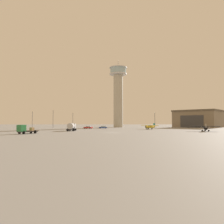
{
  "coord_description": "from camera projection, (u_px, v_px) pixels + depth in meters",
  "views": [
    {
      "loc": [
        0.09,
        -68.03,
        3.54
      ],
      "look_at": [
        -0.06,
        18.73,
        7.61
      ],
      "focal_mm": 33.1,
      "sensor_mm": 36.0,
      "label": 1
    }
  ],
  "objects": [
    {
      "name": "light_post_north",
      "position": [
        155.0,
        119.0,
        111.02
      ],
      "size": [
        0.44,
        0.44,
        8.81
      ],
      "color": "#38383D",
      "rests_on": "ground_plane"
    },
    {
      "name": "truck_flatbed_green",
      "position": [
        25.0,
        129.0,
        59.89
      ],
      "size": [
        5.03,
        6.18,
        2.64
      ],
      "rotation": [
        0.0,
        0.0,
        4.15
      ],
      "color": "#38383D",
      "rests_on": "ground_plane"
    },
    {
      "name": "car_red",
      "position": [
        89.0,
        127.0,
        103.77
      ],
      "size": [
        4.69,
        3.16,
        1.37
      ],
      "rotation": [
        0.0,
        0.0,
        2.79
      ],
      "color": "red",
      "rests_on": "ground_plane"
    },
    {
      "name": "ground_plane",
      "position": [
        112.0,
        132.0,
        67.79
      ],
      "size": [
        400.0,
        400.0,
        0.0
      ],
      "primitive_type": "plane",
      "color": "gray"
    },
    {
      "name": "light_post_centre",
      "position": [
        73.0,
        118.0,
        116.8
      ],
      "size": [
        0.44,
        0.44,
        9.08
      ],
      "color": "#38383D",
      "rests_on": "ground_plane"
    },
    {
      "name": "truck_fuel_tanker_silver",
      "position": [
        72.0,
        126.0,
        79.27
      ],
      "size": [
        3.17,
        6.17,
        2.99
      ],
      "rotation": [
        0.0,
        0.0,
        1.58
      ],
      "color": "#38383D",
      "rests_on": "ground_plane"
    },
    {
      "name": "hangar",
      "position": [
        199.0,
        119.0,
        130.69
      ],
      "size": [
        34.65,
        34.48,
        10.74
      ],
      "rotation": [
        0.0,
        0.0,
        -2.29
      ],
      "color": "#7A6B56",
      "rests_on": "ground_plane"
    },
    {
      "name": "airplane_black",
      "position": [
        206.0,
        128.0,
        74.96
      ],
      "size": [
        9.45,
        7.48,
        2.84
      ],
      "rotation": [
        0.0,
        0.0,
        1.2
      ],
      "color": "black",
      "rests_on": "ground_plane"
    },
    {
      "name": "light_post_west",
      "position": [
        53.0,
        117.0,
        115.1
      ],
      "size": [
        0.44,
        0.44,
        10.42
      ],
      "color": "#38383D",
      "rests_on": "ground_plane"
    },
    {
      "name": "control_tower",
      "position": [
        119.0,
        92.0,
        131.84
      ],
      "size": [
        11.15,
        11.15,
        42.46
      ],
      "color": "#B2AD9E",
      "rests_on": "ground_plane"
    },
    {
      "name": "car_blue",
      "position": [
        104.0,
        127.0,
        105.33
      ],
      "size": [
        4.25,
        2.32,
        1.37
      ],
      "rotation": [
        0.0,
        0.0,
        3.17
      ],
      "color": "#2847A8",
      "rests_on": "ground_plane"
    },
    {
      "name": "light_post_east",
      "position": [
        33.0,
        118.0,
        109.53
      ],
      "size": [
        0.44,
        0.44,
        9.42
      ],
      "color": "#38383D",
      "rests_on": "ground_plane"
    },
    {
      "name": "airplane_yellow",
      "position": [
        150.0,
        126.0,
        96.7
      ],
      "size": [
        7.44,
        7.92,
        2.78
      ],
      "rotation": [
        0.0,
        0.0,
        3.87
      ],
      "color": "gold",
      "rests_on": "ground_plane"
    }
  ]
}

